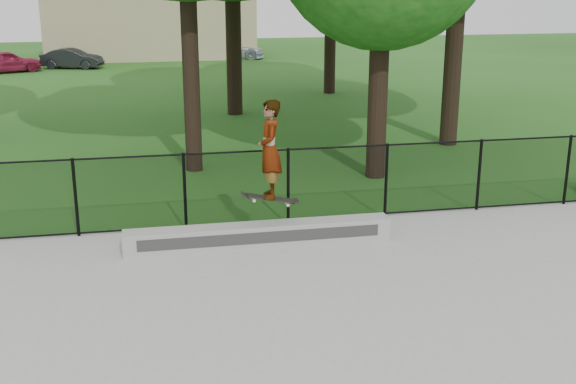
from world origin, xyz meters
name	(u,v)px	position (x,y,z in m)	size (l,w,h in m)	color
ground	(384,383)	(0.00, 0.00, 0.00)	(100.00, 100.00, 0.00)	#245518
concrete_slab	(384,381)	(0.00, 0.00, 0.03)	(14.00, 12.00, 0.06)	#979692
grind_ledge	(259,235)	(-0.77, 4.70, 0.27)	(4.79, 0.40, 0.42)	#9E9E9A
car_a	(7,61)	(-9.39, 31.67, 0.56)	(1.33, 3.28, 1.13)	maroon
car_b	(72,59)	(-6.29, 32.79, 0.52)	(1.10, 2.87, 1.04)	black
car_c	(229,49)	(2.43, 35.74, 0.59)	(1.67, 3.76, 1.19)	#A4ADBA
skater_airborne	(270,151)	(-0.57, 4.66, 1.82)	(0.83, 0.66, 1.89)	black
chainlink_fence	(288,185)	(0.00, 5.90, 0.81)	(16.06, 0.06, 1.50)	black
distant_building	(151,20)	(-2.00, 38.00, 2.16)	(12.40, 6.40, 4.30)	tan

